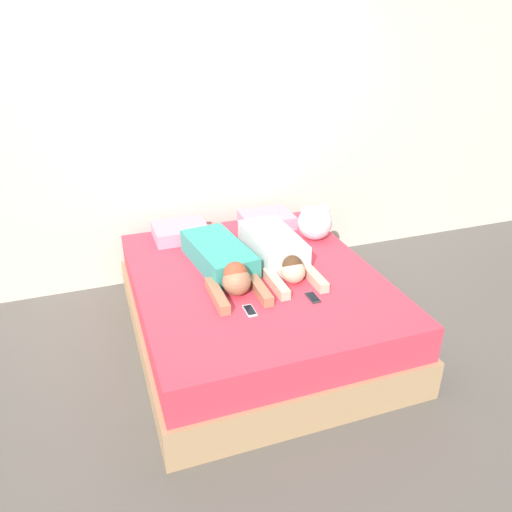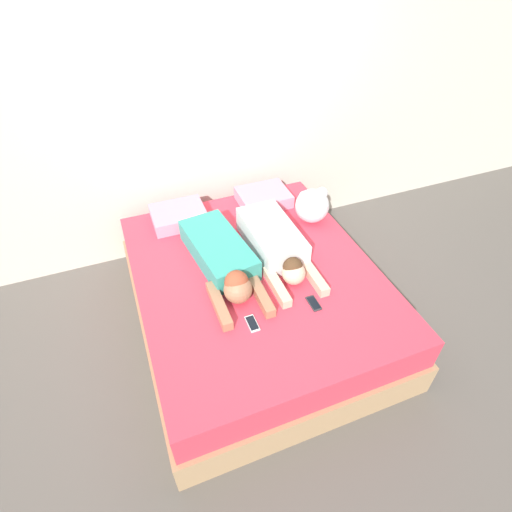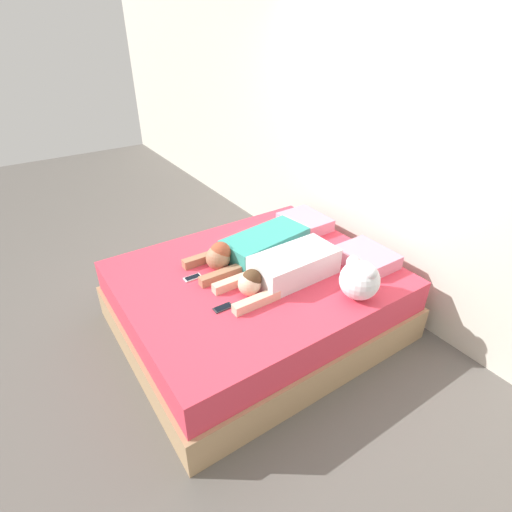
% 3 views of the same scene
% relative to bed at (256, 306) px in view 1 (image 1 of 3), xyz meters
% --- Properties ---
extents(ground_plane, '(12.00, 12.00, 0.00)m').
position_rel_bed_xyz_m(ground_plane, '(0.00, 0.00, -0.27)').
color(ground_plane, '#5B5651').
extents(wall_back, '(12.00, 0.06, 2.60)m').
position_rel_bed_xyz_m(wall_back, '(0.00, 1.21, 1.03)').
color(wall_back, beige).
rests_on(wall_back, ground_plane).
extents(bed, '(1.80, 2.12, 0.55)m').
position_rel_bed_xyz_m(bed, '(0.00, 0.00, 0.00)').
color(bed, tan).
rests_on(bed, ground_plane).
extents(pillow_head_left, '(0.45, 0.36, 0.11)m').
position_rel_bed_xyz_m(pillow_head_left, '(-0.39, 0.82, 0.34)').
color(pillow_head_left, pink).
rests_on(pillow_head_left, bed).
extents(pillow_head_right, '(0.45, 0.36, 0.11)m').
position_rel_bed_xyz_m(pillow_head_right, '(0.39, 0.82, 0.34)').
color(pillow_head_right, pink).
rests_on(pillow_head_right, bed).
extents(person_left, '(0.44, 1.09, 0.23)m').
position_rel_bed_xyz_m(person_left, '(-0.22, 0.12, 0.37)').
color(person_left, teal).
rests_on(person_left, bed).
extents(person_right, '(0.36, 0.97, 0.21)m').
position_rel_bed_xyz_m(person_right, '(0.21, 0.13, 0.38)').
color(person_right, silver).
rests_on(person_right, bed).
extents(cell_phone_left, '(0.06, 0.14, 0.01)m').
position_rel_bed_xyz_m(cell_phone_left, '(-0.20, -0.46, 0.28)').
color(cell_phone_left, silver).
rests_on(cell_phone_left, bed).
extents(cell_phone_right, '(0.06, 0.14, 0.01)m').
position_rel_bed_xyz_m(cell_phone_right, '(0.25, -0.45, 0.28)').
color(cell_phone_right, '#2D2D33').
rests_on(cell_phone_right, bed).
extents(plush_toy, '(0.29, 0.29, 0.30)m').
position_rel_bed_xyz_m(plush_toy, '(0.67, 0.43, 0.43)').
color(plush_toy, white).
rests_on(plush_toy, bed).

